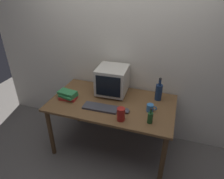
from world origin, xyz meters
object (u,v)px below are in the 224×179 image
keyboard (100,108)px  mug (150,108)px  bottle_tall (159,92)px  metal_canister (121,114)px  computer_mouse (127,111)px  bottle_short (150,117)px  book_stack (68,95)px  crt_monitor (112,80)px

keyboard → mug: (0.57, 0.13, 0.03)m
bottle_tall → mug: 0.30m
keyboard → metal_canister: (0.29, -0.13, 0.06)m
computer_mouse → bottle_short: 0.31m
bottle_tall → book_stack: (-1.10, -0.34, -0.06)m
computer_mouse → bottle_tall: size_ratio=0.32×
metal_canister → crt_monitor: bearing=117.5°
mug → metal_canister: size_ratio=0.80×
metal_canister → mug: bearing=44.0°
bottle_tall → book_stack: size_ratio=1.25×
bottle_short → book_stack: 1.09m
bottle_tall → keyboard: bearing=-145.9°
crt_monitor → keyboard: (-0.02, -0.39, -0.18)m
bottle_tall → computer_mouse: bearing=-128.0°
bottle_short → bottle_tall: bearing=87.5°
crt_monitor → keyboard: size_ratio=0.95×
keyboard → bottle_tall: bearing=32.4°
keyboard → mug: mug is taller
mug → computer_mouse: bearing=-157.7°
computer_mouse → bottle_short: (0.28, -0.11, 0.05)m
computer_mouse → bottle_short: bottle_short is taller
computer_mouse → bottle_tall: (0.30, 0.39, 0.10)m
computer_mouse → book_stack: book_stack is taller
book_stack → mug: bearing=3.1°
crt_monitor → metal_canister: size_ratio=2.67×
keyboard → computer_mouse: computer_mouse is taller
metal_canister → book_stack: bearing=164.6°
crt_monitor → metal_canister: bearing=-62.5°
bottle_tall → bottle_short: size_ratio=1.66×
crt_monitor → computer_mouse: 0.50m
bottle_short → keyboard: bearing=172.4°
bottle_tall → book_stack: 1.15m
computer_mouse → bottle_tall: bearing=32.2°
bottle_tall → mug: bottle_tall is taller
keyboard → metal_canister: 0.33m
book_stack → metal_canister: size_ratio=1.66×
keyboard → mug: 0.58m
computer_mouse → book_stack: size_ratio=0.40×
keyboard → bottle_short: bottle_short is taller
bottle_short → mug: size_ratio=1.56×
mug → crt_monitor: bearing=155.0°
keyboard → bottle_short: (0.60, -0.08, 0.06)m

